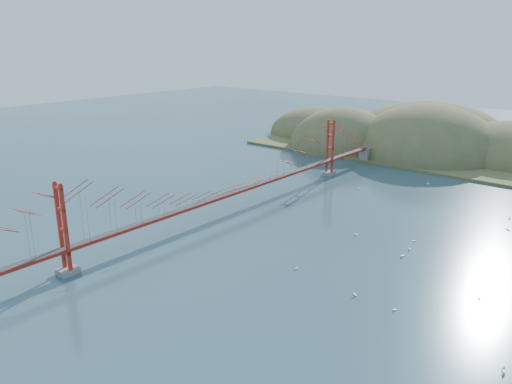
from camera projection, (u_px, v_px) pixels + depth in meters
The scene contains 16 objects.
ground at pixel (233, 211), 83.28m from camera, with size 320.00×320.00×0.00m, color #2D4B5A.
bridge at pixel (233, 171), 81.34m from camera, with size 2.20×94.40×12.00m.
far_headlands at pixel (413, 147), 132.12m from camera, with size 84.00×58.00×25.00m.
sailboat_0 at pixel (296, 268), 62.53m from camera, with size 0.47×0.50×0.56m.
sailboat_5 at pixel (503, 370), 43.27m from camera, with size 0.59×0.59×0.65m.
sailboat_12 at pixel (428, 183), 98.85m from camera, with size 0.60×0.53×0.68m.
sailboat_8 at pixel (414, 240), 70.99m from camera, with size 0.58×0.58×0.62m.
sailboat_1 at pixel (410, 248), 68.26m from camera, with size 0.58×0.58×0.63m.
sailboat_14 at pixel (395, 309), 53.02m from camera, with size 0.53×0.53×0.56m.
sailboat_3 at pixel (359, 188), 95.73m from camera, with size 0.62×0.62×0.67m.
sailboat_11 at pixel (479, 298), 55.35m from camera, with size 0.55×0.55×0.59m.
sailboat_9 at pixel (509, 218), 79.91m from camera, with size 0.54×0.55×0.62m.
sailboat_4 at pixel (403, 255), 66.14m from camera, with size 0.61×0.65×0.73m.
sailboat_7 at pixel (508, 229), 75.19m from camera, with size 0.63×0.56×0.72m.
sailboat_16 at pixel (356, 234), 73.29m from camera, with size 0.65×0.61×0.73m.
sailboat_6 at pixel (355, 294), 56.15m from camera, with size 0.70×0.70×0.74m.
Camera 1 is at (53.37, -57.80, 27.78)m, focal length 35.00 mm.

